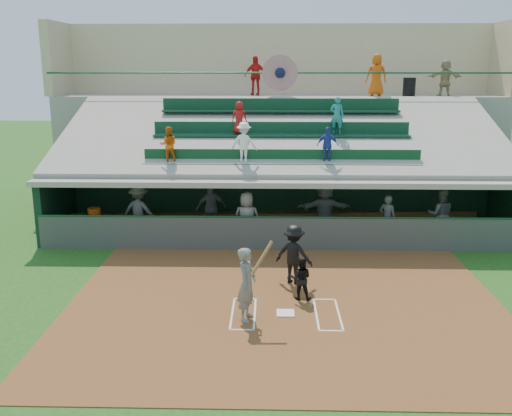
{
  "coord_description": "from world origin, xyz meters",
  "views": [
    {
      "loc": [
        -0.4,
        -12.87,
        5.9
      ],
      "look_at": [
        -0.81,
        3.5,
        1.8
      ],
      "focal_mm": 40.0,
      "sensor_mm": 36.0,
      "label": 1
    }
  ],
  "objects_px": {
    "home_plate": "(285,313)",
    "batter_at_plate": "(247,284)",
    "catcher": "(301,279)",
    "trash_bin": "(409,87)",
    "white_table": "(98,229)",
    "water_cooler": "(94,214)"
  },
  "relations": [
    {
      "from": "white_table",
      "to": "water_cooler",
      "type": "height_order",
      "value": "water_cooler"
    },
    {
      "from": "batter_at_plate",
      "to": "white_table",
      "type": "bearing_deg",
      "value": 130.51
    },
    {
      "from": "water_cooler",
      "to": "home_plate",
      "type": "bearing_deg",
      "value": -43.15
    },
    {
      "from": "home_plate",
      "to": "catcher",
      "type": "relative_size",
      "value": 0.38
    },
    {
      "from": "catcher",
      "to": "trash_bin",
      "type": "relative_size",
      "value": 1.41
    },
    {
      "from": "catcher",
      "to": "home_plate",
      "type": "bearing_deg",
      "value": 72.52
    },
    {
      "from": "batter_at_plate",
      "to": "trash_bin",
      "type": "bearing_deg",
      "value": 63.05
    },
    {
      "from": "white_table",
      "to": "catcher",
      "type": "bearing_deg",
      "value": -35.5
    },
    {
      "from": "batter_at_plate",
      "to": "trash_bin",
      "type": "relative_size",
      "value": 2.45
    },
    {
      "from": "batter_at_plate",
      "to": "water_cooler",
      "type": "height_order",
      "value": "batter_at_plate"
    },
    {
      "from": "catcher",
      "to": "trash_bin",
      "type": "height_order",
      "value": "trash_bin"
    },
    {
      "from": "home_plate",
      "to": "batter_at_plate",
      "type": "relative_size",
      "value": 0.22
    },
    {
      "from": "home_plate",
      "to": "catcher",
      "type": "distance_m",
      "value": 1.15
    },
    {
      "from": "home_plate",
      "to": "batter_at_plate",
      "type": "xyz_separation_m",
      "value": [
        -0.92,
        -0.32,
        0.88
      ]
    },
    {
      "from": "home_plate",
      "to": "white_table",
      "type": "relative_size",
      "value": 0.58
    },
    {
      "from": "home_plate",
      "to": "catcher",
      "type": "bearing_deg",
      "value": 65.76
    },
    {
      "from": "batter_at_plate",
      "to": "trash_bin",
      "type": "xyz_separation_m",
      "value": [
        6.55,
        12.87,
        4.08
      ]
    },
    {
      "from": "batter_at_plate",
      "to": "water_cooler",
      "type": "distance_m",
      "value": 8.47
    },
    {
      "from": "home_plate",
      "to": "water_cooler",
      "type": "height_order",
      "value": "water_cooler"
    },
    {
      "from": "batter_at_plate",
      "to": "water_cooler",
      "type": "xyz_separation_m",
      "value": [
        -5.56,
        6.4,
        -0.02
      ]
    },
    {
      "from": "batter_at_plate",
      "to": "white_table",
      "type": "relative_size",
      "value": 2.65
    },
    {
      "from": "white_table",
      "to": "batter_at_plate",
      "type": "bearing_deg",
      "value": -47.82
    }
  ]
}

